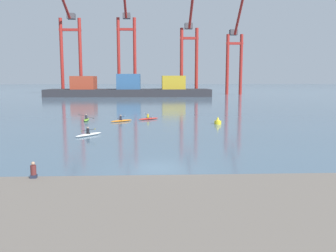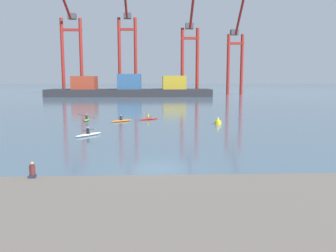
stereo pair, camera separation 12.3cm
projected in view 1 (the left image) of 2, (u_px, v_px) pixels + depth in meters
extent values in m
plane|color=slate|center=(157.00, 168.00, 23.28)|extent=(800.00, 800.00, 0.00)
cube|color=#28282D|center=(129.00, 93.00, 119.82)|extent=(55.34, 11.69, 2.47)
cube|color=#993823|center=(84.00, 83.00, 118.71)|extent=(7.75, 8.18, 4.39)
cube|color=#2D5684|center=(129.00, 82.00, 119.32)|extent=(7.75, 8.18, 5.10)
cube|color=#B29323|center=(173.00, 82.00, 120.02)|extent=(7.75, 8.18, 4.53)
cylinder|color=maroon|center=(62.00, 57.00, 127.25)|extent=(1.20, 1.20, 27.62)
cylinder|color=maroon|center=(80.00, 57.00, 127.54)|extent=(1.20, 1.20, 27.62)
cube|color=maroon|center=(70.00, 30.00, 126.11)|extent=(7.90, 0.90, 0.90)
cylinder|color=maroon|center=(63.00, 1.00, 116.81)|extent=(0.90, 16.99, 8.75)
cube|color=#47474C|center=(71.00, 16.00, 127.90)|extent=(2.80, 2.80, 2.00)
cylinder|color=maroon|center=(119.00, 57.00, 131.95)|extent=(1.20, 1.20, 28.57)
cylinder|color=maroon|center=(135.00, 57.00, 132.21)|extent=(1.20, 1.20, 28.57)
cube|color=maroon|center=(126.00, 29.00, 130.75)|extent=(7.25, 0.90, 0.90)
cube|color=#47474C|center=(127.00, 16.00, 132.53)|extent=(2.80, 2.80, 2.00)
cylinder|color=maroon|center=(182.00, 62.00, 126.52)|extent=(1.20, 1.20, 23.98)
cylinder|color=maroon|center=(197.00, 62.00, 126.75)|extent=(1.20, 1.20, 23.98)
cube|color=maroon|center=(189.00, 38.00, 125.52)|extent=(6.64, 0.90, 0.90)
cylinder|color=maroon|center=(192.00, 6.00, 116.93)|extent=(0.90, 15.34, 12.72)
cube|color=#47474C|center=(189.00, 26.00, 127.38)|extent=(2.80, 2.80, 2.00)
cylinder|color=maroon|center=(227.00, 65.00, 132.96)|extent=(1.20, 1.20, 22.59)
cylinder|color=maroon|center=(241.00, 65.00, 133.19)|extent=(1.20, 1.20, 22.59)
cube|color=maroon|center=(235.00, 43.00, 132.02)|extent=(6.39, 0.90, 0.90)
cylinder|color=maroon|center=(239.00, 15.00, 124.84)|extent=(0.90, 12.64, 12.63)
cube|color=#47474C|center=(233.00, 32.00, 133.92)|extent=(2.80, 2.80, 2.00)
cylinder|color=yellow|center=(218.00, 122.00, 45.94)|extent=(0.90, 0.90, 0.45)
cone|color=yellow|center=(218.00, 119.00, 45.88)|extent=(0.50, 0.49, 0.55)
ellipsoid|color=orange|center=(121.00, 121.00, 48.61)|extent=(3.07, 2.54, 0.26)
torus|color=black|center=(121.00, 120.00, 48.53)|extent=(0.69, 0.69, 0.05)
cylinder|color=#23232D|center=(121.00, 118.00, 48.49)|extent=(0.30, 0.30, 0.50)
sphere|color=tan|center=(121.00, 116.00, 48.45)|extent=(0.19, 0.19, 0.19)
cylinder|color=black|center=(121.00, 117.00, 48.51)|extent=(1.27, 1.65, 0.54)
ellipsoid|color=silver|center=(117.00, 119.00, 49.32)|extent=(0.15, 0.18, 0.15)
ellipsoid|color=silver|center=(125.00, 116.00, 47.70)|extent=(0.15, 0.18, 0.15)
ellipsoid|color=red|center=(148.00, 119.00, 51.09)|extent=(3.15, 2.41, 0.26)
torus|color=black|center=(148.00, 118.00, 51.01)|extent=(0.68, 0.68, 0.05)
cylinder|color=gold|center=(148.00, 116.00, 50.98)|extent=(0.30, 0.30, 0.50)
sphere|color=tan|center=(148.00, 114.00, 50.93)|extent=(0.19, 0.19, 0.19)
cylinder|color=black|center=(148.00, 115.00, 50.99)|extent=(1.18, 1.71, 0.54)
ellipsoid|color=silver|center=(144.00, 113.00, 51.77)|extent=(0.15, 0.19, 0.15)
ellipsoid|color=silver|center=(152.00, 118.00, 50.22)|extent=(0.15, 0.19, 0.15)
ellipsoid|color=#7ABC2D|center=(86.00, 120.00, 49.87)|extent=(0.83, 3.43, 0.26)
torus|color=black|center=(86.00, 119.00, 49.75)|extent=(0.52, 0.52, 0.05)
cylinder|color=#23232D|center=(86.00, 117.00, 49.72)|extent=(0.30, 0.30, 0.50)
sphere|color=tan|center=(86.00, 115.00, 49.68)|extent=(0.19, 0.19, 0.19)
cylinder|color=black|center=(86.00, 116.00, 49.76)|extent=(2.03, 0.17, 0.59)
ellipsoid|color=black|center=(79.00, 114.00, 49.61)|extent=(0.21, 0.05, 0.15)
ellipsoid|color=black|center=(94.00, 118.00, 49.91)|extent=(0.21, 0.05, 0.15)
ellipsoid|color=silver|center=(89.00, 135.00, 36.51)|extent=(2.62, 3.01, 0.26)
torus|color=black|center=(88.00, 133.00, 36.41)|extent=(0.69, 0.69, 0.05)
cylinder|color=black|center=(88.00, 131.00, 36.38)|extent=(0.30, 0.30, 0.50)
sphere|color=tan|center=(88.00, 128.00, 36.34)|extent=(0.19, 0.19, 0.19)
cylinder|color=black|center=(88.00, 130.00, 36.41)|extent=(1.62, 1.34, 0.43)
ellipsoid|color=yellow|center=(82.00, 131.00, 37.05)|extent=(0.18, 0.16, 0.14)
ellipsoid|color=yellow|center=(95.00, 129.00, 35.77)|extent=(0.18, 0.16, 0.14)
cube|color=#23283D|center=(34.00, 176.00, 18.71)|extent=(0.32, 0.28, 0.18)
cylinder|color=#562323|center=(33.00, 170.00, 18.66)|extent=(0.30, 0.30, 0.52)
sphere|color=tan|center=(33.00, 163.00, 18.61)|extent=(0.19, 0.19, 0.19)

